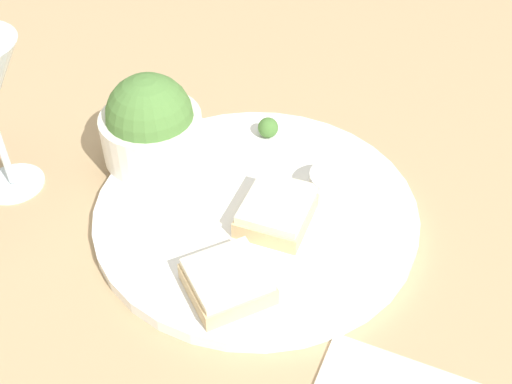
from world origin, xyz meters
name	(u,v)px	position (x,y,z in m)	size (l,w,h in m)	color
ground_plane	(256,216)	(0.00, 0.00, 0.00)	(4.00, 4.00, 0.00)	tan
dinner_plate	(256,212)	(0.00, 0.00, 0.01)	(0.33, 0.33, 0.01)	white
salad_bowl	(151,125)	(0.01, -0.14, 0.05)	(0.11, 0.11, 0.10)	silver
sauce_ramekin	(335,184)	(-0.07, 0.05, 0.03)	(0.05, 0.05, 0.03)	white
cheese_toast_near	(275,212)	(0.00, 0.03, 0.03)	(0.10, 0.09, 0.03)	#D1B27F
cheese_toast_far	(227,281)	(0.10, 0.05, 0.03)	(0.09, 0.09, 0.03)	#D1B27F
garnish	(268,128)	(-0.10, -0.07, 0.03)	(0.02, 0.02, 0.02)	#477533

